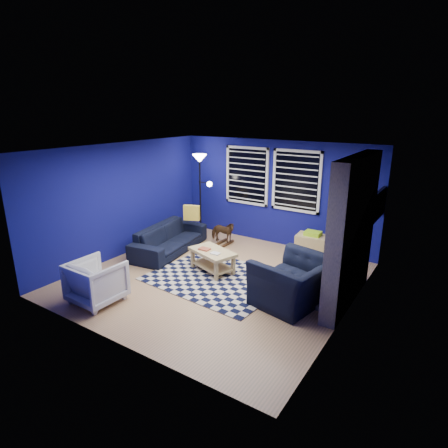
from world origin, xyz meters
The scene contains 18 objects.
floor centered at (0.00, 0.00, 0.00)m, with size 5.00×5.00×0.00m, color tan.
ceiling centered at (0.00, 0.00, 2.50)m, with size 5.00×5.00×0.00m, color white.
wall_back centered at (0.00, 2.50, 1.25)m, with size 5.00×5.00×0.00m, color navy.
wall_left centered at (-2.50, 0.00, 1.25)m, with size 5.00×5.00×0.00m, color navy.
wall_right centered at (2.50, 0.00, 1.25)m, with size 5.00×5.00×0.00m, color navy.
fireplace centered at (2.36, 0.50, 1.20)m, with size 0.65×2.00×2.50m.
window_left centered at (-0.75, 2.46, 1.60)m, with size 1.17×0.06×1.42m.
window_right centered at (0.55, 2.46, 1.60)m, with size 1.17×0.06×1.42m.
tv centered at (2.45, 2.00, 1.40)m, with size 0.07×1.00×0.58m.
rug centered at (0.02, 0.02, 0.01)m, with size 2.50×2.00×0.02m, color black.
sofa centered at (-1.72, 0.63, 0.31)m, with size 0.83×2.13×0.62m, color black.
armchair_big centered at (1.65, -0.08, 0.41)m, with size 1.09×1.25×0.81m, color black.
armchair_bent centered at (-1.18, -1.85, 0.37)m, with size 0.79×0.82×0.74m, color gray.
rocking_horse centered at (-0.93, 1.65, 0.34)m, with size 0.63×0.29×0.53m, color #4E2719.
coffee_table centered at (-0.25, 0.24, 0.33)m, with size 1.08×0.83×0.48m.
cabinet centered at (1.21, 1.95, 0.29)m, with size 0.71×0.51×0.65m.
floor_lamp centered at (-1.76, 1.92, 1.73)m, with size 0.57×0.35×2.11m.
throw_pillow centered at (-1.57, 1.28, 0.80)m, with size 0.38×0.11×0.36m, color yellow.
Camera 1 is at (3.79, -5.50, 3.18)m, focal length 30.00 mm.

